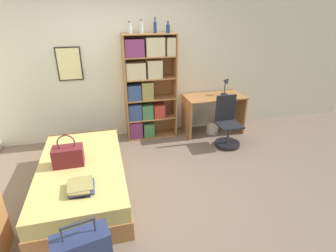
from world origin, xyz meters
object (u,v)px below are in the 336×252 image
bottle_green (130,29)px  bottle_blue (168,28)px  book_stack_on_bed (81,187)px  desk_chair (227,130)px  waste_bin (212,127)px  bookcase (146,86)px  desk (214,107)px  bottle_clear (155,27)px  bottle_brown (141,28)px  desk_lamp (227,83)px  bed (83,177)px  handbag (68,156)px

bottle_green → bottle_blue: bearing=-5.8°
bottle_green → book_stack_on_bed: bearing=-113.0°
bottle_green → desk_chair: bottle_green is taller
waste_bin → bookcase: bearing=172.0°
bottle_blue → desk: (0.90, -0.08, -1.45)m
waste_bin → bottle_clear: bearing=169.7°
bottle_brown → desk: 1.99m
bottle_blue → desk_lamp: size_ratio=0.54×
book_stack_on_bed → bottle_green: bearing=67.0°
bed → bookcase: size_ratio=1.05×
bottle_clear → bottle_blue: (0.21, -0.06, -0.02)m
desk → desk_lamp: bearing=8.4°
book_stack_on_bed → waste_bin: (2.38, 1.85, -0.35)m
handbag → waste_bin: (2.55, 1.28, -0.44)m
book_stack_on_bed → desk_lamp: bearing=36.2°
bottle_brown → bookcase: bearing=-32.8°
handbag → bottle_green: size_ratio=2.23×
desk → bookcase: bearing=174.7°
bottle_brown → bottle_blue: 0.45m
bookcase → waste_bin: bearing=-8.0°
bottle_clear → waste_bin: bottle_clear is taller
bottle_clear → bed: bearing=-132.1°
desk → bottle_brown: bearing=173.7°
waste_bin → desk: bearing=70.2°
handbag → desk: handbag is taller
handbag → bottle_brown: (1.23, 1.48, 1.41)m
bookcase → handbag: bearing=-131.2°
bottle_green → bottle_brown: 0.19m
desk_lamp → waste_bin: (-0.27, -0.10, -0.85)m
bottle_blue → desk_chair: bearing=-35.9°
bookcase → bottle_clear: (0.19, 0.02, 1.00)m
bottle_blue → bottle_brown: bearing=171.3°
bottle_blue → desk_lamp: (1.15, -0.04, -1.00)m
bottle_clear → desk_chair: bottle_clear is taller
bottle_brown → desk_lamp: 1.89m
bottle_clear → waste_bin: bearing=-10.3°
bottle_green → desk_chair: bearing=-25.1°
bottle_clear → desk_chair: bearing=-32.7°
bed → desk: 2.80m
book_stack_on_bed → bed: bearing=93.7°
handbag → desk: bearing=27.4°
bottle_brown → desk: bearing=-6.3°
desk_chair → bookcase: bearing=151.8°
bookcase → waste_bin: 1.56m
book_stack_on_bed → bookcase: (1.11, 2.03, 0.52)m
bookcase → waste_bin: size_ratio=7.56×
book_stack_on_bed → desk_lamp: 3.33m
bottle_brown → bottle_blue: size_ratio=1.13×
desk_lamp → desk_chair: 0.95m
bottle_blue → bottle_clear: bearing=164.2°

